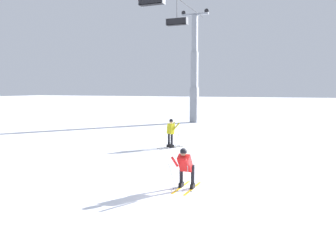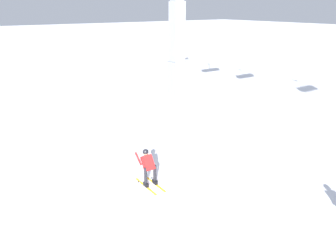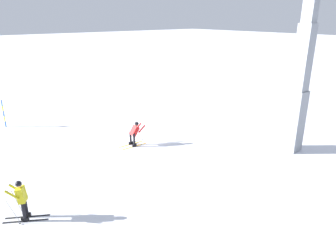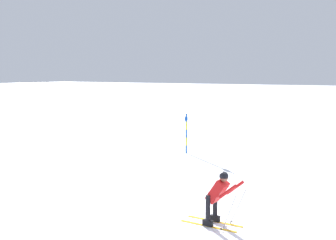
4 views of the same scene
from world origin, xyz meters
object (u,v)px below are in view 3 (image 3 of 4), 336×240
lift_tower_near (301,72)px  skier_carving_main (135,132)px  trail_marker_pole (3,113)px  skier_distant_uphill (21,197)px

lift_tower_near → skier_carving_main: bearing=-43.7°
skier_carving_main → trail_marker_pole: size_ratio=0.85×
lift_tower_near → skier_distant_uphill: 15.23m
skier_carving_main → skier_distant_uphill: skier_distant_uphill is taller
skier_carving_main → lift_tower_near: lift_tower_near is taller
trail_marker_pole → skier_carving_main: bearing=122.4°
skier_distant_uphill → skier_carving_main: bearing=-155.2°
skier_carving_main → trail_marker_pole: bearing=-57.6°
lift_tower_near → trail_marker_pole: size_ratio=5.74×
skier_carving_main → lift_tower_near: 10.31m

